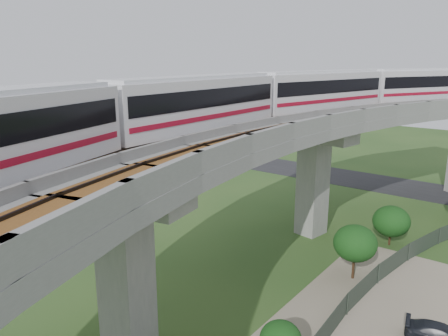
{
  "coord_description": "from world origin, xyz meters",
  "views": [
    {
      "loc": [
        16.74,
        -23.22,
        15.21
      ],
      "look_at": [
        -1.59,
        0.94,
        7.5
      ],
      "focal_mm": 35.0,
      "sensor_mm": 36.0,
      "label": 1
    }
  ],
  "objects": [
    {
      "name": "tree_1",
      "position": [
        7.34,
        12.02,
        2.1
      ],
      "size": [
        3.01,
        3.01,
        3.38
      ],
      "color": "#382314",
      "rests_on": "ground"
    },
    {
      "name": "car_dark",
      "position": [
        13.62,
        0.46,
        0.57
      ],
      "size": [
        3.91,
        2.21,
        1.07
      ],
      "primitive_type": "imported",
      "rotation": [
        0.0,
        0.0,
        1.77
      ],
      "color": "black",
      "rests_on": "dirt_lot"
    },
    {
      "name": "viaduct",
      "position": [
        3.84,
        0.0,
        9.05
      ],
      "size": [
        19.58,
        73.98,
        11.4
      ],
      "color": "#99968E",
      "rests_on": "ground"
    },
    {
      "name": "metro_train",
      "position": [
        0.6,
        5.53,
        12.31
      ],
      "size": [
        13.28,
        61.05,
        3.64
      ],
      "color": "silver",
      "rests_on": "ground"
    },
    {
      "name": "ground",
      "position": [
        0.0,
        0.0,
        0.0
      ],
      "size": [
        160.0,
        160.0,
        0.0
      ],
      "primitive_type": "plane",
      "color": "#27491D",
      "rests_on": "ground"
    },
    {
      "name": "fence",
      "position": [
        9.75,
        0.0,
        0.75
      ],
      "size": [
        3.87,
        38.73,
        1.5
      ],
      "color": "#2D382D",
      "rests_on": "ground"
    },
    {
      "name": "asphalt_road",
      "position": [
        0.0,
        30.0,
        0.01
      ],
      "size": [
        60.0,
        8.0,
        0.03
      ],
      "primitive_type": "cube",
      "color": "#232326",
      "rests_on": "ground"
    },
    {
      "name": "tree_2",
      "position": [
        7.06,
        4.61,
        2.7
      ],
      "size": [
        3.0,
        3.0,
        3.98
      ],
      "color": "#382314",
      "rests_on": "ground"
    }
  ]
}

